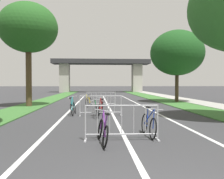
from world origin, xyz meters
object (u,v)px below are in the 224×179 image
object	(u,v)px
tree_right_maple_mid	(177,53)
crowd_barrier_third	(101,99)
crowd_barrier_second	(101,106)
bicycle_yellow_3	(89,102)
bicycle_teal_4	(73,108)
bicycle_purple_0	(103,131)
crowd_barrier_nearest	(122,123)
bicycle_green_1	(97,110)
tree_left_pine_near	(28,28)
bicycle_red_5	(101,108)
bicycle_blue_2	(149,124)

from	to	relation	value
tree_right_maple_mid	crowd_barrier_third	distance (m)	8.39
crowd_barrier_second	tree_right_maple_mid	bearing A→B (deg)	50.41
bicycle_yellow_3	bicycle_teal_4	distance (m)	4.40
crowd_barrier_second	bicycle_yellow_3	world-z (taller)	crowd_barrier_second
tree_right_maple_mid	bicycle_purple_0	xyz separation A→B (m)	(-6.97, -14.12, -4.05)
crowd_barrier_nearest	bicycle_purple_0	world-z (taller)	crowd_barrier_nearest
tree_right_maple_mid	bicycle_green_1	bearing A→B (deg)	-128.97
tree_left_pine_near	crowd_barrier_nearest	distance (m)	13.04
crowd_barrier_nearest	bicycle_green_1	size ratio (longest dim) A/B	1.30
tree_right_maple_mid	bicycle_green_1	world-z (taller)	tree_right_maple_mid
tree_right_maple_mid	bicycle_red_5	size ratio (longest dim) A/B	3.79
bicycle_yellow_3	bicycle_teal_4	size ratio (longest dim) A/B	1.00
bicycle_green_1	bicycle_yellow_3	size ratio (longest dim) A/B	1.01
bicycle_teal_4	bicycle_red_5	xyz separation A→B (m)	(1.50, -0.08, 0.00)
tree_left_pine_near	bicycle_purple_0	size ratio (longest dim) A/B	4.46
bicycle_purple_0	bicycle_teal_4	size ratio (longest dim) A/B	1.00
crowd_barrier_second	bicycle_teal_4	distance (m)	1.57
bicycle_purple_0	bicycle_teal_4	world-z (taller)	bicycle_teal_4
crowd_barrier_nearest	crowd_barrier_third	xyz separation A→B (m)	(-0.41, 10.79, 0.00)
bicycle_yellow_3	bicycle_red_5	xyz separation A→B (m)	(0.80, -4.43, 0.01)
tree_left_pine_near	tree_right_maple_mid	xyz separation A→B (m)	(12.04, 3.20, -1.26)
tree_left_pine_near	bicycle_purple_0	xyz separation A→B (m)	(5.07, -10.92, -5.31)
bicycle_blue_2	bicycle_teal_4	distance (m)	6.13
bicycle_purple_0	crowd_barrier_third	bearing A→B (deg)	83.02
bicycle_blue_2	bicycle_teal_4	bearing A→B (deg)	-64.76
crowd_barrier_third	bicycle_yellow_3	bearing A→B (deg)	-149.18
crowd_barrier_nearest	bicycle_green_1	xyz separation A→B (m)	(-0.74, 4.95, -0.15)
bicycle_green_1	tree_left_pine_near	bearing A→B (deg)	-50.03
bicycle_purple_0	bicycle_yellow_3	size ratio (longest dim) A/B	1.00
crowd_barrier_nearest	bicycle_red_5	distance (m)	5.85
crowd_barrier_nearest	bicycle_yellow_3	xyz separation A→B (m)	(-1.31, 10.26, -0.15)
bicycle_green_1	bicycle_yellow_3	distance (m)	5.34
crowd_barrier_third	bicycle_teal_4	bearing A→B (deg)	-108.10
crowd_barrier_nearest	bicycle_blue_2	size ratio (longest dim) A/B	1.34
bicycle_teal_4	crowd_barrier_second	bearing A→B (deg)	-17.02
bicycle_purple_0	bicycle_red_5	world-z (taller)	bicycle_red_5
crowd_barrier_third	bicycle_yellow_3	xyz separation A→B (m)	(-0.90, -0.54, -0.15)
crowd_barrier_nearest	bicycle_green_1	bearing A→B (deg)	98.50
tree_right_maple_mid	bicycle_red_5	bearing A→B (deg)	-131.01
crowd_barrier_second	bicycle_teal_4	bearing A→B (deg)	161.00
crowd_barrier_third	bicycle_purple_0	distance (m)	11.14
bicycle_purple_0	bicycle_blue_2	bearing A→B (deg)	24.13
bicycle_green_1	bicycle_teal_4	distance (m)	1.59
crowd_barrier_third	crowd_barrier_second	bearing A→B (deg)	-91.26
bicycle_purple_0	bicycle_blue_2	distance (m)	1.72
crowd_barrier_nearest	bicycle_yellow_3	world-z (taller)	crowd_barrier_nearest
crowd_barrier_third	bicycle_teal_4	world-z (taller)	crowd_barrier_third
tree_left_pine_near	tree_right_maple_mid	bearing A→B (deg)	14.91
bicycle_blue_2	bicycle_green_1	bearing A→B (deg)	-72.77
bicycle_green_1	bicycle_blue_2	distance (m)	4.73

